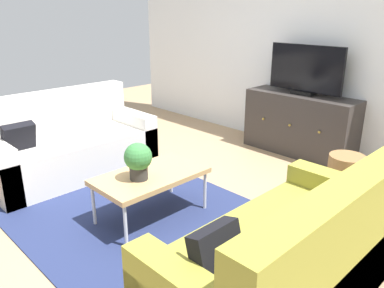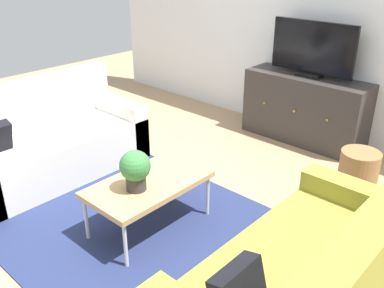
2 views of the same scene
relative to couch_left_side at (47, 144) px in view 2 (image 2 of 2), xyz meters
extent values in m
plane|color=tan|center=(1.44, 0.10, -0.29)|extent=(10.00, 10.00, 0.00)
cube|color=white|center=(1.44, 2.65, 1.06)|extent=(6.40, 0.12, 2.70)
cube|color=navy|center=(1.44, -0.05, -0.29)|extent=(2.50, 1.90, 0.01)
cube|color=silver|center=(0.09, 0.00, -0.07)|extent=(0.86, 1.76, 0.44)
cube|color=silver|center=(-0.24, 0.00, 0.15)|extent=(0.20, 1.76, 0.89)
cube|color=silver|center=(0.09, 0.79, 0.00)|extent=(0.86, 0.18, 0.58)
cube|color=olive|center=(2.79, 0.79, 0.00)|extent=(0.86, 0.18, 0.58)
cube|color=tan|center=(1.44, 0.04, 0.10)|extent=(0.54, 0.95, 0.04)
cylinder|color=silver|center=(1.21, -0.39, -0.11)|extent=(0.03, 0.03, 0.37)
cylinder|color=silver|center=(1.68, -0.39, -0.11)|extent=(0.03, 0.03, 0.37)
cylinder|color=silver|center=(1.21, 0.47, -0.11)|extent=(0.03, 0.03, 0.37)
cylinder|color=silver|center=(1.68, 0.47, -0.11)|extent=(0.03, 0.03, 0.37)
cylinder|color=#2D2D2D|center=(1.46, -0.09, 0.18)|extent=(0.15, 0.15, 0.11)
sphere|color=#387A3D|center=(1.46, -0.09, 0.32)|extent=(0.23, 0.23, 0.23)
cube|color=#332D2B|center=(1.48, 2.37, 0.09)|extent=(1.38, 0.44, 0.76)
sphere|color=#B79338|center=(1.09, 2.14, 0.12)|extent=(0.03, 0.03, 0.03)
sphere|color=#B79338|center=(1.48, 2.14, 0.12)|extent=(0.03, 0.03, 0.03)
sphere|color=#B79338|center=(1.87, 2.14, 0.12)|extent=(0.03, 0.03, 0.03)
cube|color=black|center=(1.48, 2.39, 0.49)|extent=(0.28, 0.16, 0.04)
cube|color=black|center=(1.48, 2.39, 0.78)|extent=(0.95, 0.04, 0.55)
cylinder|color=olive|center=(2.46, 1.60, -0.07)|extent=(0.34, 0.34, 0.44)
camera|label=1|loc=(3.84, -1.80, 1.46)|focal=35.97mm
camera|label=2|loc=(3.60, -1.81, 1.76)|focal=39.72mm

